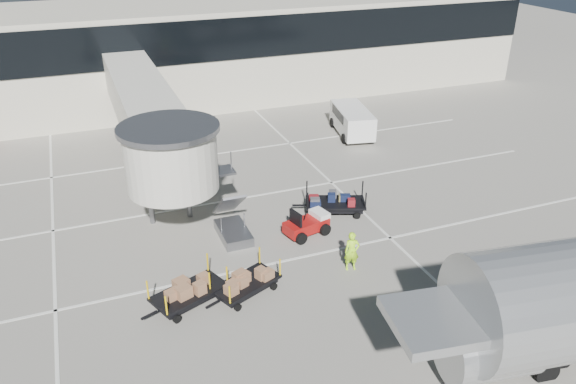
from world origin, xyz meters
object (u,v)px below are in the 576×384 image
baggage_tug (307,224)px  box_cart_near (246,282)px  box_cart_far (186,294)px  ground_worker (352,251)px  suitcase_cart (335,203)px  minivan (352,118)px

baggage_tug → box_cart_near: baggage_tug is taller
box_cart_near → box_cart_far: 2.60m
ground_worker → box_cart_near: bearing=-165.8°
suitcase_cart → minivan: 12.45m
suitcase_cart → ground_worker: bearing=-86.4°
minivan → box_cart_far: bearing=-123.8°
box_cart_far → baggage_tug: bearing=5.0°
box_cart_far → ground_worker: ground_worker is taller
baggage_tug → suitcase_cart: (2.34, 1.61, -0.01)m
baggage_tug → box_cart_near: 5.77m
box_cart_near → box_cart_far: box_cart_far is taller
suitcase_cart → box_cart_near: size_ratio=1.10×
box_cart_near → box_cart_far: bearing=153.7°
ground_worker → minivan: (8.12, 15.91, 0.22)m
suitcase_cart → minivan: size_ratio=0.73×
box_cart_near → ground_worker: size_ratio=1.90×
ground_worker → minivan: bearing=77.0°
suitcase_cart → box_cart_near: suitcase_cart is taller
minivan → suitcase_cart: bearing=-109.9°
baggage_tug → ground_worker: 3.74m
baggage_tug → box_cart_far: (-7.05, -3.55, 0.01)m
ground_worker → minivan: 17.86m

